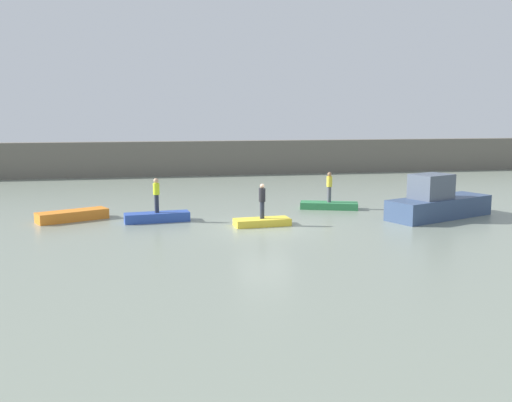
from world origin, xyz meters
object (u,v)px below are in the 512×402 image
object	(u,v)px
rowboat_orange	(72,216)
person_dark_shirt	(262,199)
person_yellow_shirt	(329,185)
motorboat	(437,203)
rowboat_green	(329,206)
rowboat_blue	(157,217)
rowboat_yellow	(262,222)
person_hiviz_shirt	(156,193)

from	to	relation	value
rowboat_orange	person_dark_shirt	bearing A→B (deg)	-43.82
rowboat_orange	person_yellow_shirt	distance (m)	14.01
motorboat	person_yellow_shirt	distance (m)	5.99
person_dark_shirt	person_yellow_shirt	size ratio (longest dim) A/B	0.99
rowboat_orange	motorboat	bearing A→B (deg)	-33.89
rowboat_orange	rowboat_green	xyz separation A→B (m)	(13.94, 0.91, -0.06)
motorboat	rowboat_orange	size ratio (longest dim) A/B	1.84
motorboat	rowboat_blue	world-z (taller)	motorboat
rowboat_orange	person_dark_shirt	world-z (taller)	person_dark_shirt
rowboat_orange	rowboat_green	world-z (taller)	rowboat_orange
rowboat_yellow	rowboat_green	distance (m)	6.17
person_yellow_shirt	person_hiviz_shirt	xyz separation A→B (m)	(-9.70, -2.03, 0.10)
motorboat	rowboat_green	bearing A→B (deg)	141.62
rowboat_green	person_yellow_shirt	size ratio (longest dim) A/B	1.88
rowboat_orange	person_yellow_shirt	xyz separation A→B (m)	(13.94, 0.91, 1.10)
motorboat	person_hiviz_shirt	world-z (taller)	motorboat
rowboat_orange	rowboat_blue	world-z (taller)	rowboat_orange
rowboat_green	rowboat_orange	bearing A→B (deg)	-157.88
person_dark_shirt	rowboat_blue	bearing A→B (deg)	158.56
person_dark_shirt	motorboat	bearing A→B (deg)	1.80
person_yellow_shirt	person_hiviz_shirt	world-z (taller)	person_hiviz_shirt
person_dark_shirt	rowboat_green	bearing A→B (deg)	40.36
rowboat_green	rowboat_yellow	bearing A→B (deg)	-121.26
person_dark_shirt	rowboat_orange	bearing A→B (deg)	161.55
person_hiviz_shirt	person_dark_shirt	bearing A→B (deg)	-21.44
person_yellow_shirt	person_hiviz_shirt	distance (m)	9.91
person_dark_shirt	person_hiviz_shirt	size ratio (longest dim) A/B	0.98
rowboat_blue	rowboat_yellow	world-z (taller)	rowboat_blue
motorboat	person_hiviz_shirt	xyz separation A→B (m)	(-14.38, 1.67, 0.65)
rowboat_blue	motorboat	bearing A→B (deg)	-12.95
rowboat_yellow	person_hiviz_shirt	world-z (taller)	person_hiviz_shirt
rowboat_green	person_dark_shirt	xyz separation A→B (m)	(-4.70, -3.99, 1.10)
rowboat_green	person_hiviz_shirt	bearing A→B (deg)	-149.81
motorboat	person_yellow_shirt	bearing A→B (deg)	141.62
motorboat	rowboat_green	world-z (taller)	motorboat
rowboat_yellow	motorboat	bearing A→B (deg)	-2.65
rowboat_orange	person_yellow_shirt	world-z (taller)	person_yellow_shirt
motorboat	person_yellow_shirt	world-z (taller)	motorboat
motorboat	rowboat_orange	world-z (taller)	motorboat
person_hiviz_shirt	rowboat_green	bearing A→B (deg)	11.81
rowboat_green	person_yellow_shirt	distance (m)	1.16
person_hiviz_shirt	motorboat	bearing A→B (deg)	-6.63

